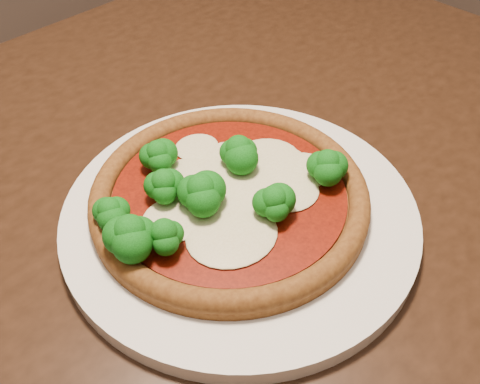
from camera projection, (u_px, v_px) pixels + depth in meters
dining_table at (195, 239)px, 0.65m from camera, size 1.32×1.05×0.75m
plate at (240, 214)px, 0.54m from camera, size 0.36×0.36×0.02m
pizza at (225, 193)px, 0.53m from camera, size 0.28×0.28×0.06m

